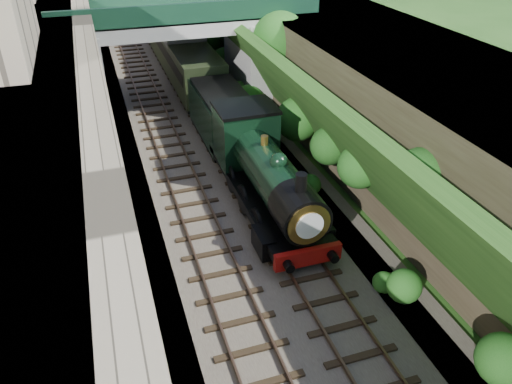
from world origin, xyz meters
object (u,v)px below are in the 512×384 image
tender (223,118)px  road_bridge (191,45)px  tree (281,43)px  locomotive (265,174)px

tender → road_bridge: bearing=92.2°
tree → locomotive: 12.01m
locomotive → tree: bearing=66.2°
road_bridge → tree: 6.02m
road_bridge → locomotive: 14.22m
road_bridge → locomotive: bearing=-89.0°
locomotive → road_bridge: bearing=91.0°
road_bridge → tree: (4.97, -3.35, 0.57)m
tree → tender: bearing=-144.7°
tree → locomotive: tree is taller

